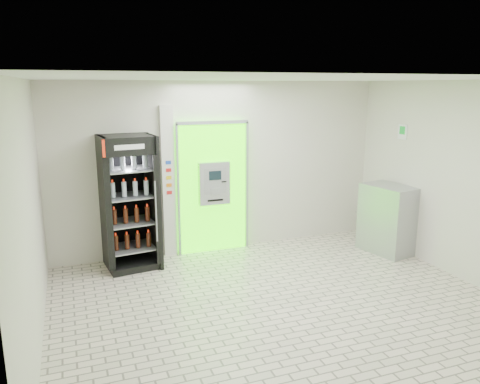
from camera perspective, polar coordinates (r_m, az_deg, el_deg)
ground at (r=6.58m, az=4.85°, el=-13.49°), size 6.00×6.00×0.00m
room_shell at (r=6.00m, az=5.18°, el=2.48°), size 6.00×6.00×6.00m
atm_assembly at (r=8.27m, az=-3.36°, el=0.66°), size 1.30×0.24×2.33m
pillar at (r=8.09m, az=-8.73°, el=1.19°), size 0.22×0.11×2.60m
beverage_cooler at (r=7.74m, az=-13.30°, el=-1.54°), size 0.90×0.83×2.16m
steel_cabinet at (r=8.71m, az=17.59°, el=-3.15°), size 0.79×1.01×1.21m
exit_sign at (r=8.75m, az=19.21°, el=6.94°), size 0.02×0.22×0.26m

